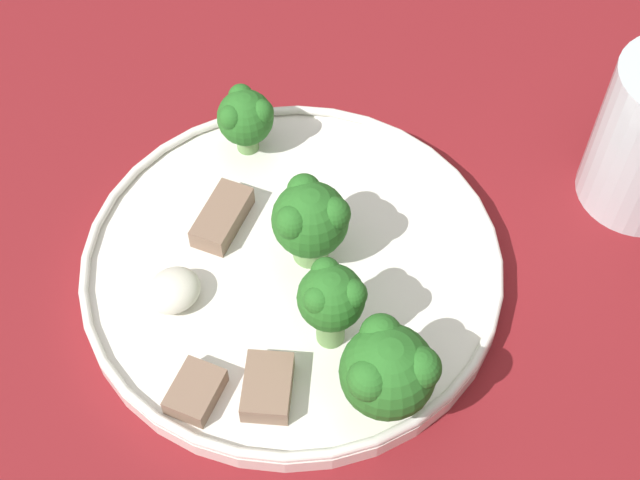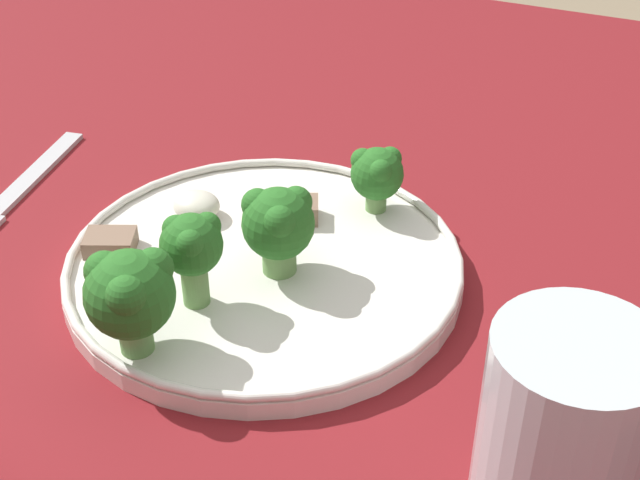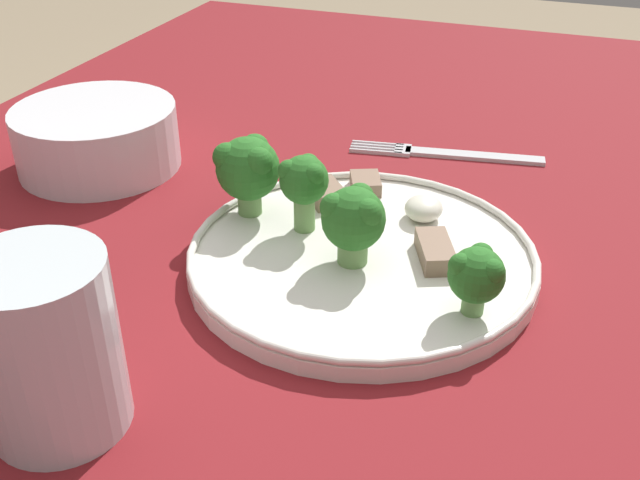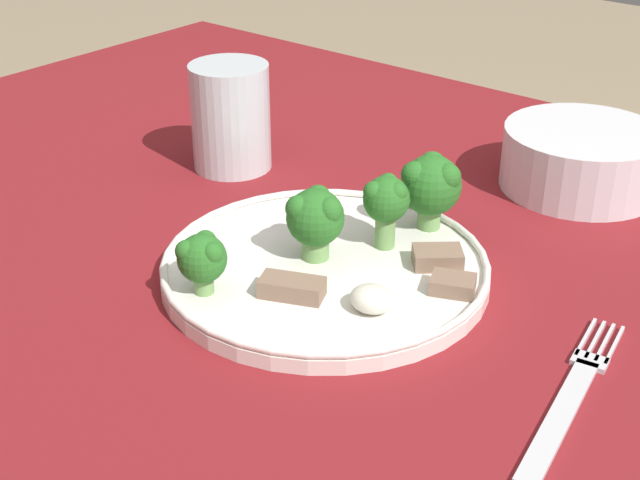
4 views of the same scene
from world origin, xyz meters
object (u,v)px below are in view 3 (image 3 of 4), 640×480
at_px(dinner_plate, 362,257).
at_px(fork, 446,154).
at_px(drinking_glass, 49,355).
at_px(cream_bowl, 97,139).

bearing_deg(dinner_plate, fork, -4.57).
distance_m(dinner_plate, drinking_glass, 0.24).
height_order(dinner_plate, cream_bowl, cream_bowl).
bearing_deg(cream_bowl, dinner_plate, -106.13).
bearing_deg(fork, drinking_glass, 163.23).
relative_size(fork, drinking_glass, 1.76).
relative_size(dinner_plate, cream_bowl, 1.73).
xyz_separation_m(fork, drinking_glass, (-0.43, 0.13, 0.05)).
bearing_deg(cream_bowl, drinking_glass, -149.29).
height_order(fork, drinking_glass, drinking_glass).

